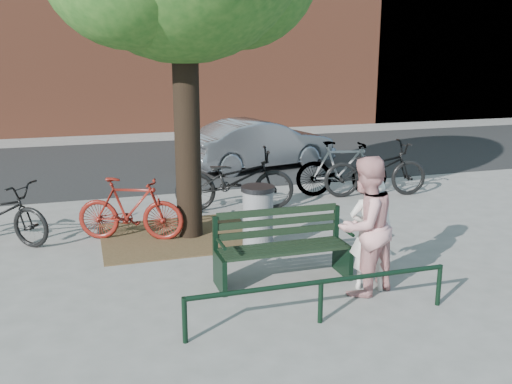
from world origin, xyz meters
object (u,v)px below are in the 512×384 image
object	(u,v)px
parked_car	(260,144)
person_left	(371,233)
park_bench	(281,244)
person_right	(365,226)
litter_bin	(258,219)
bicycle_c	(235,180)

from	to	relation	value
parked_car	person_left	bearing A→B (deg)	160.06
park_bench	person_left	size ratio (longest dim) A/B	1.20
parked_car	park_bench	bearing A→B (deg)	151.84
person_right	parked_car	bearing A→B (deg)	-120.51
person_right	parked_car	world-z (taller)	person_right
park_bench	litter_bin	xyz separation A→B (m)	(0.01, 1.06, 0.03)
person_left	litter_bin	bearing A→B (deg)	-34.29
person_left	parked_car	bearing A→B (deg)	-70.69
bicycle_c	park_bench	bearing A→B (deg)	-174.12
person_right	bicycle_c	distance (m)	4.08
person_right	litter_bin	distance (m)	1.95
person_left	litter_bin	world-z (taller)	person_left
person_right	bicycle_c	bearing A→B (deg)	-104.89
litter_bin	bicycle_c	size ratio (longest dim) A/B	0.46
person_left	litter_bin	xyz separation A→B (m)	(-0.94, 1.67, -0.22)
park_bench	person_left	world-z (taller)	person_left
person_left	person_right	bearing A→B (deg)	54.64
litter_bin	parked_car	bearing A→B (deg)	72.11
park_bench	parked_car	bearing A→B (deg)	74.63
park_bench	bicycle_c	world-z (taller)	bicycle_c
person_left	parked_car	distance (m)	7.54
person_left	bicycle_c	size ratio (longest dim) A/B	0.66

